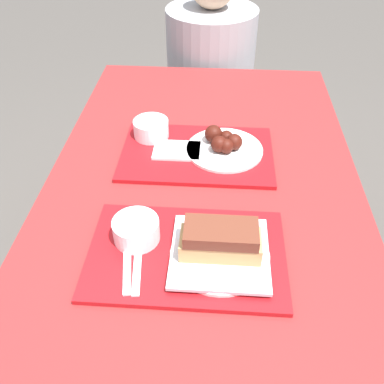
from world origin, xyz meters
TOP-DOWN VIEW (x-y plane):
  - ground_plane at (0.00, 0.00)m, footprint 12.00×12.00m
  - picnic_table at (0.00, 0.00)m, footprint 0.83×1.56m
  - picnic_bench_far at (0.00, 1.00)m, footprint 0.79×0.28m
  - tray_near at (-0.02, -0.18)m, footprint 0.43×0.28m
  - tray_far at (-0.02, 0.20)m, footprint 0.43×0.28m
  - bowl_coleslaw_near at (-0.14, -0.14)m, footprint 0.10×0.10m
  - brisket_sandwich_plate at (0.05, -0.18)m, footprint 0.21×0.21m
  - plastic_fork_near at (-0.15, -0.22)m, footprint 0.05×0.17m
  - plastic_knife_near at (-0.12, -0.22)m, footprint 0.04×0.17m
  - condiment_packet at (0.01, -0.12)m, footprint 0.04×0.03m
  - bowl_coleslaw_far at (-0.16, 0.27)m, footprint 0.10×0.10m
  - wings_plate_far at (0.05, 0.21)m, footprint 0.22×0.22m
  - napkin_far at (-0.08, 0.20)m, footprint 0.13×0.09m
  - person_seated_across at (-0.01, 1.00)m, footprint 0.38×0.38m

SIDE VIEW (x-z plane):
  - ground_plane at x=0.00m, z-range 0.00..0.00m
  - picnic_bench_far at x=0.00m, z-range 0.15..0.57m
  - picnic_table at x=0.00m, z-range 0.28..1.06m
  - person_seated_across at x=-0.01m, z-range 0.36..1.04m
  - tray_near at x=-0.02m, z-range 0.77..0.78m
  - tray_far at x=-0.02m, z-range 0.77..0.78m
  - plastic_fork_near at x=-0.15m, z-range 0.78..0.79m
  - plastic_knife_near at x=-0.12m, z-range 0.78..0.79m
  - condiment_packet at x=0.01m, z-range 0.78..0.79m
  - napkin_far at x=-0.08m, z-range 0.78..0.79m
  - wings_plate_far at x=0.05m, z-range 0.77..0.83m
  - bowl_coleslaw_near at x=-0.14m, z-range 0.79..0.84m
  - bowl_coleslaw_far at x=-0.16m, z-range 0.79..0.84m
  - brisket_sandwich_plate at x=0.05m, z-range 0.77..0.86m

